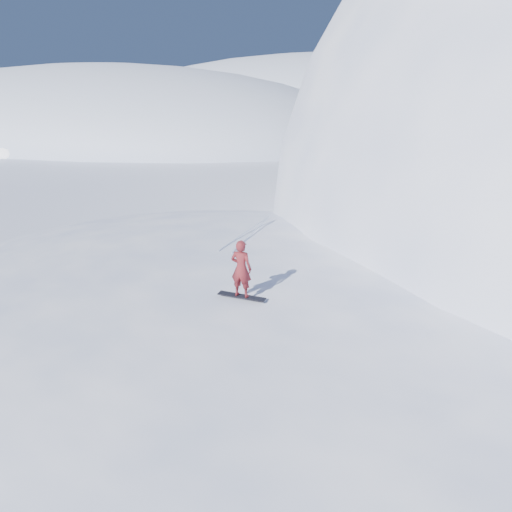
{
  "coord_description": "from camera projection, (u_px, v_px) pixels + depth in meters",
  "views": [
    {
      "loc": [
        8.24,
        -12.33,
        8.77
      ],
      "look_at": [
        1.32,
        0.41,
        3.5
      ],
      "focal_mm": 32.0,
      "sensor_mm": 36.0,
      "label": 1
    }
  ],
  "objects": [
    {
      "name": "wind_bumps",
      "position": [
        236.0,
        316.0,
        18.87
      ],
      "size": [
        16.0,
        14.4,
        1.0
      ],
      "color": "white",
      "rests_on": "ground"
    },
    {
      "name": "far_ridge_c",
      "position": [
        314.0,
        124.0,
        125.65
      ],
      "size": [
        140.0,
        90.0,
        36.0
      ],
      "primitive_type": "ellipsoid",
      "color": "white",
      "rests_on": "ground"
    },
    {
      "name": "ground",
      "position": [
        219.0,
        342.0,
        16.87
      ],
      "size": [
        400.0,
        400.0,
        0.0
      ],
      "primitive_type": "plane",
      "color": "white",
      "rests_on": "ground"
    },
    {
      "name": "vapor_plume",
      "position": [
        18.0,
        155.0,
        65.62
      ],
      "size": [
        8.52,
        6.82,
        5.97
      ],
      "primitive_type": "ellipsoid",
      "color": "white",
      "rests_on": "ground"
    },
    {
      "name": "board_tracks",
      "position": [
        250.0,
        232.0,
        21.78
      ],
      "size": [
        1.33,
        5.97,
        0.04
      ],
      "color": "silver",
      "rests_on": "ground"
    },
    {
      "name": "snowboard",
      "position": [
        241.0,
        296.0,
        14.97
      ],
      "size": [
        1.67,
        0.5,
        0.03
      ],
      "primitive_type": "cube",
      "rotation": [
        0.0,
        0.0,
        0.12
      ],
      "color": "black",
      "rests_on": "near_ridge"
    },
    {
      "name": "near_ridge",
      "position": [
        279.0,
        315.0,
        18.9
      ],
      "size": [
        36.0,
        28.0,
        4.8
      ],
      "primitive_type": "ellipsoid",
      "color": "white",
      "rests_on": "ground"
    },
    {
      "name": "far_ridge_a",
      "position": [
        97.0,
        134.0,
        97.81
      ],
      "size": [
        120.0,
        70.0,
        28.0
      ],
      "primitive_type": "ellipsoid",
      "color": "white",
      "rests_on": "ground"
    },
    {
      "name": "snowboarder",
      "position": [
        241.0,
        269.0,
        14.64
      ],
      "size": [
        0.75,
        0.54,
        1.92
      ],
      "primitive_type": "imported",
      "rotation": [
        0.0,
        0.0,
        3.26
      ],
      "color": "maroon",
      "rests_on": "snowboard"
    }
  ]
}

